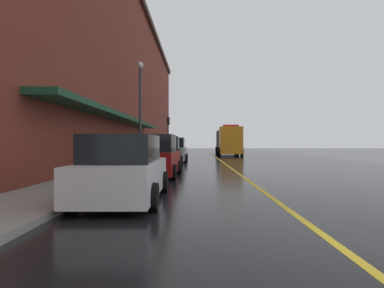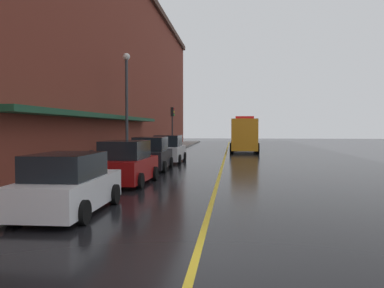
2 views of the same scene
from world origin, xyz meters
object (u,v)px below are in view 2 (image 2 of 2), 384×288
at_px(parked_car_3, 169,150).
at_px(parking_meter_0, 147,147).
at_px(traffic_light_near, 172,120).
at_px(utility_truck, 244,135).
at_px(parked_car_0, 68,185).
at_px(street_lamp_left, 127,96).
at_px(parked_car_1, 126,164).
at_px(parking_meter_1, 92,160).
at_px(parked_car_2, 151,155).

distance_m(parked_car_3, parking_meter_0, 1.52).
bearing_deg(traffic_light_near, utility_truck, 17.86).
xyz_separation_m(parked_car_0, street_lamp_left, (-1.95, 13.27, 3.59)).
bearing_deg(parked_car_3, parked_car_1, -180.00).
height_order(utility_truck, traffic_light_near, traffic_light_near).
distance_m(parked_car_1, utility_truck, 24.59).
xyz_separation_m(parked_car_0, traffic_light_near, (-1.28, 27.48, 2.35)).
bearing_deg(parking_meter_1, parked_car_3, 82.36).
distance_m(parked_car_0, parked_car_1, 5.87).
relative_size(parked_car_0, parking_meter_0, 3.29).
relative_size(parked_car_1, traffic_light_near, 0.97).
relative_size(parked_car_0, street_lamp_left, 0.63).
height_order(parked_car_3, parking_meter_0, parked_car_3).
xyz_separation_m(utility_truck, traffic_light_near, (-7.09, -2.28, 1.48)).
xyz_separation_m(parked_car_1, parking_meter_1, (-1.41, -0.39, 0.19)).
height_order(parked_car_2, parking_meter_1, parked_car_2).
xyz_separation_m(parked_car_0, parking_meter_1, (-1.35, 5.47, 0.25)).
relative_size(parked_car_3, utility_truck, 0.46).
height_order(parked_car_1, utility_truck, utility_truck).
xyz_separation_m(parked_car_1, street_lamp_left, (-2.01, 7.40, 3.53)).
relative_size(utility_truck, traffic_light_near, 2.17).
distance_m(parking_meter_1, street_lamp_left, 8.50).
distance_m(parking_meter_1, traffic_light_near, 22.11).
distance_m(parked_car_2, parking_meter_0, 5.13).
distance_m(parked_car_2, traffic_light_near, 16.17).
distance_m(parked_car_3, street_lamp_left, 5.30).
height_order(parked_car_1, traffic_light_near, traffic_light_near).
bearing_deg(street_lamp_left, parked_car_0, -81.66).
relative_size(parked_car_0, traffic_light_near, 1.02).
bearing_deg(utility_truck, parked_car_3, -22.35).
xyz_separation_m(street_lamp_left, traffic_light_near, (0.66, 14.21, -1.24)).
bearing_deg(parking_meter_1, parked_car_1, 15.61).
bearing_deg(parking_meter_0, parked_car_2, -75.14).
bearing_deg(parked_car_0, parking_meter_1, 13.17).
height_order(parked_car_3, street_lamp_left, street_lamp_left).
xyz_separation_m(parked_car_3, utility_truck, (5.65, 13.12, 0.79)).
distance_m(parked_car_1, parked_car_2, 5.65).
bearing_deg(parked_car_1, traffic_light_near, 5.29).
bearing_deg(parked_car_2, parked_car_0, 179.42).
xyz_separation_m(parked_car_2, parking_meter_0, (-1.32, 4.96, 0.17)).
height_order(parked_car_0, parked_car_3, parked_car_3).
height_order(street_lamp_left, traffic_light_near, street_lamp_left).
bearing_deg(parking_meter_0, parked_car_1, -82.41).
height_order(parked_car_1, parked_car_3, parked_car_3).
xyz_separation_m(parked_car_0, parked_car_1, (0.07, 5.87, 0.06)).
distance_m(parked_car_3, utility_truck, 14.31).
height_order(parking_meter_0, street_lamp_left, street_lamp_left).
bearing_deg(utility_truck, street_lamp_left, -24.21).
distance_m(street_lamp_left, traffic_light_near, 14.28).
distance_m(parked_car_0, parking_meter_1, 5.64).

